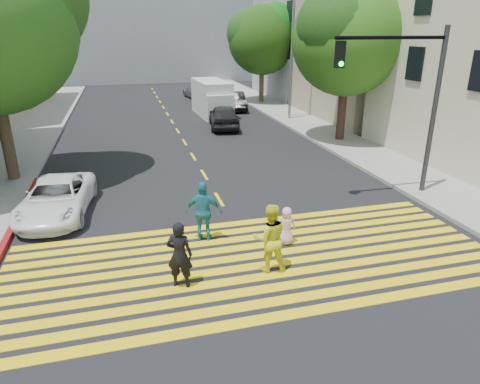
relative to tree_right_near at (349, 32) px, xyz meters
name	(u,v)px	position (x,y,z in m)	size (l,w,h in m)	color
ground	(272,286)	(-8.62, -12.97, -5.83)	(120.00, 120.00, 0.00)	black
sidewalk_left	(42,124)	(-17.12, 9.03, -5.76)	(3.00, 40.00, 0.15)	gray
sidewalk_right	(322,132)	(-0.12, 2.03, -5.76)	(3.00, 60.00, 0.15)	gray
curb_red	(18,217)	(-15.52, -6.97, -5.75)	(0.20, 8.00, 0.16)	maroon
crosswalk	(256,261)	(-8.62, -11.70, -5.83)	(13.40, 5.30, 0.01)	yellow
lane_line	(170,118)	(-8.62, 9.53, -5.83)	(0.12, 34.40, 0.01)	yellow
building_right_tan	(388,44)	(6.38, 6.03, -0.83)	(10.00, 10.00, 10.00)	tan
building_right_grey	(320,41)	(6.38, 17.03, -0.83)	(10.00, 10.00, 10.00)	gray
backdrop_block	(143,29)	(-8.62, 35.03, 0.17)	(30.00, 8.00, 12.00)	gray
tree_right_near	(349,32)	(0.00, 0.00, 0.00)	(7.50, 7.39, 8.62)	black
tree_right_far	(263,36)	(-0.16, 13.97, -0.40)	(7.41, 7.17, 8.05)	#4A3B24
pedestrian_man	(180,255)	(-10.79, -12.37, -4.97)	(0.63, 0.42, 1.74)	black
pedestrian_woman	(270,238)	(-8.44, -12.22, -4.90)	(0.91, 0.71, 1.87)	yellow
pedestrian_child	(286,226)	(-7.48, -10.95, -5.26)	(0.57, 0.37, 1.16)	#EAAFD0
pedestrian_extra	(204,212)	(-9.76, -10.06, -4.91)	(1.08, 0.45, 1.85)	teal
white_sedan	(57,198)	(-14.25, -6.90, -5.22)	(2.04, 4.42, 1.23)	white
dark_car_near	(224,116)	(-5.61, 5.12, -5.08)	(1.78, 4.42, 1.51)	black
silver_car	(197,91)	(-5.08, 18.22, -5.20)	(1.78, 4.38, 1.27)	gray
dark_car_parked	(235,101)	(-3.24, 11.39, -5.16)	(1.44, 4.12, 1.36)	black
white_van	(212,99)	(-5.44, 9.50, -4.65)	(2.19, 5.37, 2.50)	silver
traffic_signal	(409,91)	(-2.04, -8.40, -1.87)	(4.18, 0.36, 6.13)	#302F31
street_lamp	(290,38)	(-0.83, 6.34, -0.38)	(2.15, 0.24, 9.51)	gray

